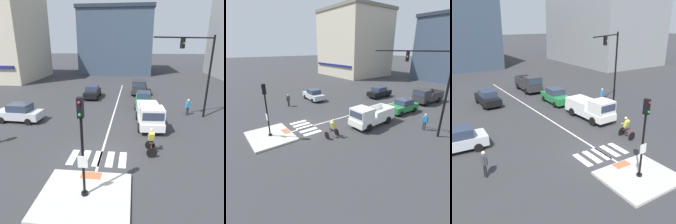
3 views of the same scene
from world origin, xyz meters
TOP-DOWN VIEW (x-y plane):
  - ground_plane at (0.00, 0.00)m, footprint 300.00×300.00m
  - traffic_island at (0.00, -3.26)m, footprint 4.21×3.57m
  - tactile_pad_front at (0.00, -1.83)m, footprint 1.10×0.60m
  - signal_pole at (0.00, -3.27)m, footprint 0.44×0.38m
  - crosswalk_stripe_a at (-1.56, 0.12)m, footprint 0.44×1.80m
  - crosswalk_stripe_b at (-0.78, 0.12)m, footprint 0.44×1.80m
  - crosswalk_stripe_c at (0.00, 0.12)m, footprint 0.44×1.80m
  - crosswalk_stripe_d at (0.78, 0.12)m, footprint 0.44×1.80m
  - crosswalk_stripe_e at (1.56, 0.12)m, footprint 0.44×1.80m
  - lane_centre_line at (0.16, 10.00)m, footprint 0.14×28.00m
  - traffic_light_mast at (7.88, 8.18)m, footprint 5.54×3.02m
  - building_corner_right at (-25.00, 28.66)m, footprint 16.84×14.68m
  - car_green_eastbound_far at (3.22, 11.76)m, footprint 1.95×4.15m
  - car_black_westbound_distant at (-3.26, 14.95)m, footprint 1.90×4.13m
  - car_silver_cross_left at (-8.16, 5.77)m, footprint 4.17×1.99m
  - pickup_truck_white_eastbound_mid at (3.51, 5.58)m, footprint 2.24×5.18m
  - pickup_truck_charcoal_eastbound_distant at (2.91, 17.73)m, footprint 2.26×5.19m
  - cyclist at (3.30, 1.15)m, footprint 0.70×1.11m
  - pedestrian_at_curb_left at (-7.46, 1.53)m, footprint 0.30×0.54m
  - pedestrian_waiting_far_side at (7.43, 8.99)m, footprint 0.50×0.36m

SIDE VIEW (x-z plane):
  - ground_plane at x=0.00m, z-range 0.00..0.00m
  - crosswalk_stripe_a at x=-1.56m, z-range 0.00..0.01m
  - crosswalk_stripe_b at x=-0.78m, z-range 0.00..0.01m
  - crosswalk_stripe_c at x=0.00m, z-range 0.00..0.01m
  - crosswalk_stripe_d at x=0.78m, z-range 0.00..0.01m
  - crosswalk_stripe_e at x=1.56m, z-range 0.00..0.01m
  - lane_centre_line at x=0.16m, z-range 0.00..0.01m
  - traffic_island at x=0.00m, z-range 0.00..0.15m
  - tactile_pad_front at x=0.00m, z-range 0.15..0.16m
  - car_green_eastbound_far at x=3.22m, z-range -0.01..1.63m
  - car_black_westbound_distant at x=-3.26m, z-range -0.01..1.63m
  - car_silver_cross_left at x=-8.16m, z-range -0.01..1.63m
  - cyclist at x=3.30m, z-range 0.03..1.71m
  - pickup_truck_white_eastbound_mid at x=3.51m, z-range -0.06..2.02m
  - pickup_truck_charcoal_eastbound_distant at x=2.91m, z-range -0.06..2.02m
  - pedestrian_at_curb_left at x=-7.46m, z-range 0.15..1.82m
  - pedestrian_waiting_far_side at x=7.43m, z-range 0.15..1.82m
  - signal_pole at x=0.00m, z-range 0.62..5.22m
  - traffic_light_mast at x=7.88m, z-range 1.19..8.67m
  - building_corner_right at x=-25.00m, z-range 0.02..17.14m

